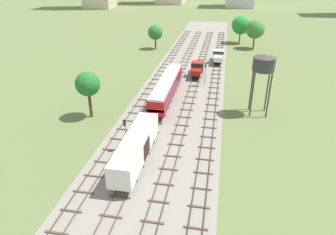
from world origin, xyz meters
The scene contains 17 objects.
ground_plane centered at (0.00, 56.00, 0.00)m, with size 480.00×480.00×0.00m, color #5B6B3D.
ballast_bed centered at (0.00, 56.00, 0.00)m, with size 17.06×176.00×0.01m, color gray.
track_far_left centered at (-6.53, 57.00, 0.14)m, with size 2.40×126.00×0.29m.
track_left centered at (-2.18, 57.00, 0.14)m, with size 2.40×126.00×0.29m.
track_centre_left centered at (2.18, 57.00, 0.14)m, with size 2.40×126.00×0.29m.
track_centre centered at (6.53, 57.00, 0.14)m, with size 2.40×126.00×0.29m.
freight_boxcar_left_nearest centered at (-2.17, 29.28, 2.45)m, with size 2.87×14.00×3.60m.
diesel_railcar_left_near centered at (-2.18, 50.58, 2.60)m, with size 2.96×20.50×3.80m.
shunter_loco_centre_left_mid centered at (2.18, 65.86, 2.01)m, with size 2.74×8.46×3.10m.
shunter_loco_centre_midfar centered at (6.53, 77.73, 2.01)m, with size 2.74×8.46×3.10m.
water_tower centered at (14.38, 47.53, 8.79)m, with size 3.74×3.74×10.39m.
signal_post_nearest centered at (-4.35, 31.94, 3.10)m, with size 0.28×0.47×4.84m.
signal_post_near centered at (4.35, 59.96, 3.13)m, with size 0.28×0.47×4.88m.
lineside_tree_0 centered at (-13.39, 41.03, 5.83)m, with size 4.03×4.03×7.91m.
lineside_tree_1 centered at (12.67, 101.92, 5.85)m, with size 5.90×5.90×8.81m.
lineside_tree_2 centered at (16.71, 95.11, 5.85)m, with size 5.60×5.60×8.66m.
lineside_tree_3 centered at (-12.93, 89.32, 4.98)m, with size 4.41×4.41×7.21m.
Camera 1 is at (7.80, -2.46, 22.98)m, focal length 32.68 mm.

